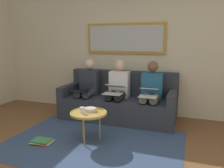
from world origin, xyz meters
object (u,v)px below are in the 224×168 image
(person_left, at_px, (151,90))
(laptop_black, at_px, (82,87))
(laptop_silver, at_px, (114,89))
(couch, at_px, (119,102))
(person_right, at_px, (88,86))
(person_middle, at_px, (118,88))
(framed_mirror, at_px, (125,38))
(bowl, at_px, (90,110))
(cup, at_px, (82,110))
(laptop_white, at_px, (149,92))
(magazine_stack, at_px, (42,141))
(coffee_table, at_px, (89,113))

(person_left, bearing_deg, laptop_black, 10.99)
(laptop_silver, bearing_deg, person_left, -160.00)
(couch, xyz_separation_m, person_right, (0.64, 0.07, 0.30))
(couch, distance_m, person_middle, 0.31)
(person_right, bearing_deg, framed_mirror, -144.47)
(bowl, height_order, person_right, person_right)
(bowl, bearing_deg, cup, 60.15)
(framed_mirror, xyz_separation_m, laptop_black, (0.64, 0.71, -0.92))
(laptop_white, height_order, person_middle, person_middle)
(laptop_silver, relative_size, magazine_stack, 1.15)
(coffee_table, relative_size, person_left, 0.48)
(couch, distance_m, laptop_white, 0.78)
(person_middle, bearing_deg, person_right, 0.00)
(cup, xyz_separation_m, laptop_black, (0.48, -0.96, 0.12))
(cup, distance_m, person_middle, 1.23)
(framed_mirror, distance_m, laptop_silver, 1.15)
(framed_mirror, bearing_deg, laptop_silver, 90.00)
(framed_mirror, distance_m, person_right, 1.23)
(laptop_white, bearing_deg, bowl, 48.92)
(couch, height_order, person_left, person_left)
(bowl, height_order, laptop_silver, laptop_silver)
(coffee_table, distance_m, person_middle, 1.16)
(person_left, relative_size, laptop_silver, 3.01)
(person_right, bearing_deg, person_middle, 180.00)
(laptop_silver, distance_m, person_right, 0.68)
(person_left, height_order, laptop_silver, person_left)
(person_middle, relative_size, laptop_silver, 3.01)
(magazine_stack, bearing_deg, couch, -115.54)
(bowl, bearing_deg, magazine_stack, 29.87)
(person_right, bearing_deg, laptop_silver, 160.00)
(cup, distance_m, person_right, 1.31)
(person_middle, bearing_deg, laptop_black, 21.23)
(framed_mirror, relative_size, person_middle, 1.43)
(bowl, distance_m, person_right, 1.22)
(bowl, relative_size, magazine_stack, 0.53)
(bowl, distance_m, laptop_white, 1.12)
(laptop_silver, bearing_deg, cup, 80.59)
(framed_mirror, xyz_separation_m, person_middle, (0.00, 0.46, -0.94))
(person_left, distance_m, person_middle, 0.64)
(coffee_table, bearing_deg, framed_mirror, -93.13)
(bowl, distance_m, laptop_silver, 0.87)
(coffee_table, relative_size, bowl, 3.15)
(laptop_white, bearing_deg, couch, -26.22)
(person_left, height_order, magazine_stack, person_left)
(coffee_table, height_order, person_middle, person_middle)
(laptop_white, distance_m, laptop_black, 1.28)
(magazine_stack, bearing_deg, coffee_table, -154.87)
(bowl, xyz_separation_m, person_right, (0.55, -1.08, 0.13))
(framed_mirror, relative_size, person_left, 1.43)
(framed_mirror, distance_m, bowl, 1.88)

